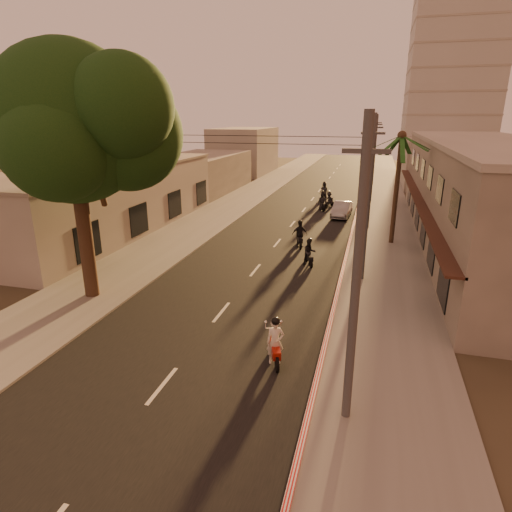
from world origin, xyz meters
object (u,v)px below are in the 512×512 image
object	(u,v)px
parked_car	(342,209)
scooter_far_c	(324,191)
broadleaf_tree	(80,124)
palm_tree	(401,142)
scooter_mid_b	(300,235)
scooter_mid_a	(309,253)
scooter_far_b	(329,200)
scooter_red	(275,343)
scooter_far_a	(322,202)

from	to	relation	value
parked_car	scooter_far_c	xyz separation A→B (m)	(-2.63, 8.40, 0.18)
broadleaf_tree	palm_tree	xyz separation A→B (m)	(14.61, 13.86, -1.33)
scooter_mid_b	scooter_far_c	distance (m)	18.79
scooter_mid_a	parked_car	xyz separation A→B (m)	(0.86, 14.09, -0.11)
scooter_far_b	scooter_red	bearing A→B (deg)	-61.11
scooter_red	scooter_mid_a	xyz separation A→B (m)	(-0.45, 11.35, -0.04)
scooter_red	parked_car	bearing A→B (deg)	69.09
scooter_mid_a	scooter_mid_b	xyz separation A→B (m)	(-1.24, 3.71, 0.09)
broadleaf_tree	scooter_mid_a	distance (m)	14.47
broadleaf_tree	scooter_mid_b	distance (m)	16.01
palm_tree	scooter_far_c	distance (m)	18.75
scooter_far_a	scooter_red	bearing A→B (deg)	-105.87
palm_tree	scooter_mid_a	bearing A→B (deg)	-129.20
scooter_far_b	parked_car	size ratio (longest dim) A/B	0.38
scooter_red	parked_car	world-z (taller)	scooter_red
scooter_far_c	broadleaf_tree	bearing A→B (deg)	-99.02
scooter_mid_a	scooter_mid_b	size ratio (longest dim) A/B	0.90
palm_tree	scooter_far_b	bearing A→B (deg)	115.90
scooter_red	parked_car	xyz separation A→B (m)	(0.41, 25.44, -0.15)
broadleaf_tree	scooter_mid_a	xyz separation A→B (m)	(9.57, 7.67, -7.67)
scooter_red	scooter_far_b	distance (m)	29.44
palm_tree	broadleaf_tree	bearing A→B (deg)	-136.52
scooter_mid_b	parked_car	world-z (taller)	scooter_mid_b
palm_tree	scooter_far_b	distance (m)	14.68
scooter_mid_b	scooter_far_a	world-z (taller)	scooter_mid_b
scooter_red	scooter_far_c	distance (m)	33.91
parked_car	scooter_far_b	bearing A→B (deg)	115.72
scooter_far_a	scooter_far_b	world-z (taller)	scooter_far_a
scooter_mid_b	scooter_far_c	xyz separation A→B (m)	(-0.52, 18.79, -0.01)
scooter_red	palm_tree	bearing A→B (deg)	55.33
parked_car	scooter_mid_a	bearing A→B (deg)	-89.57
broadleaf_tree	scooter_far_b	xyz separation A→B (m)	(8.84, 25.74, -7.72)
palm_tree	parked_car	world-z (taller)	palm_tree
scooter_red	scooter_far_c	bearing A→B (deg)	73.76
palm_tree	scooter_red	distance (m)	19.19
broadleaf_tree	palm_tree	size ratio (longest dim) A/B	1.48
parked_car	scooter_far_c	bearing A→B (deg)	111.29
scooter_far_a	scooter_far_c	size ratio (longest dim) A/B	0.98
scooter_far_c	scooter_far_a	bearing A→B (deg)	-79.19
scooter_far_a	parked_car	distance (m)	3.08
scooter_red	scooter_far_a	bearing A→B (deg)	73.41
scooter_mid_a	scooter_far_b	size ratio (longest dim) A/B	1.06
broadleaf_tree	scooter_red	xyz separation A→B (m)	(10.02, -3.68, -7.63)
scooter_far_c	scooter_far_b	bearing A→B (deg)	-71.32
scooter_mid_a	scooter_far_b	bearing A→B (deg)	69.98
scooter_far_a	scooter_far_b	bearing A→B (deg)	55.32
palm_tree	scooter_far_c	size ratio (longest dim) A/B	4.15
scooter_red	scooter_far_c	size ratio (longest dim) A/B	0.96
scooter_mid_b	scooter_far_b	bearing A→B (deg)	70.73
palm_tree	scooter_far_a	bearing A→B (deg)	121.47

